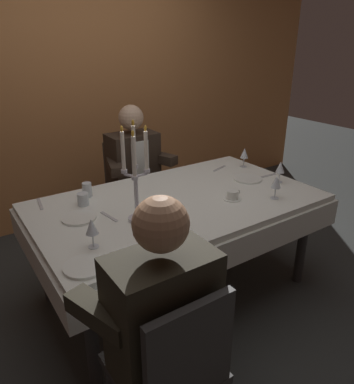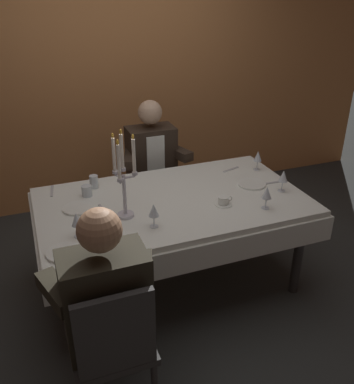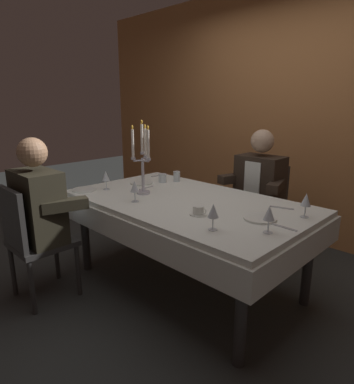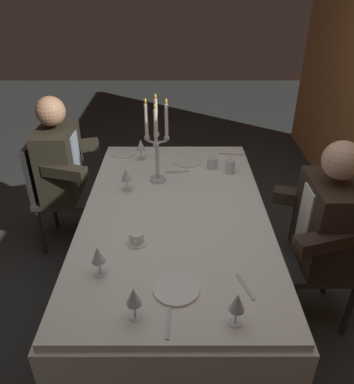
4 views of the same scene
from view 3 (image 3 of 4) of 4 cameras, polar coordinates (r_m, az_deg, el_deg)
name	(u,v)px [view 3 (image 3 of 4)]	position (r m, az deg, el deg)	size (l,w,h in m)	color
ground_plane	(185,284)	(2.93, 1.43, -15.31)	(12.00, 12.00, 0.00)	#303331
back_wall	(292,114)	(3.91, 18.91, 12.34)	(6.00, 0.12, 2.70)	#C87F47
dining_table	(186,214)	(2.67, 1.52, -3.75)	(1.94, 1.14, 0.74)	white
candelabra	(143,161)	(2.76, -5.84, 5.17)	(0.15, 0.17, 0.60)	silver
dinner_plate_0	(260,218)	(2.27, 13.87, -4.33)	(0.22, 0.22, 0.01)	white
dinner_plate_1	(141,183)	(3.17, -6.03, 1.54)	(0.21, 0.21, 0.01)	white
dinner_plate_2	(84,190)	(3.01, -15.41, 0.37)	(0.21, 0.21, 0.01)	white
wine_glass_0	(106,177)	(2.98, -11.95, 2.56)	(0.07, 0.07, 0.16)	silver
wine_glass_1	(269,214)	(2.02, 15.31, -3.63)	(0.07, 0.07, 0.16)	silver
wine_glass_2	(306,201)	(2.37, 20.98, -1.37)	(0.07, 0.07, 0.16)	silver
wine_glass_3	(135,187)	(2.57, -7.18, 0.82)	(0.07, 0.07, 0.16)	silver
wine_glass_4	(213,212)	(2.00, 6.14, -3.32)	(0.07, 0.07, 0.16)	silver
water_tumbler_0	(162,178)	(3.20, -2.49, 2.38)	(0.07, 0.07, 0.08)	silver
water_tumbler_1	(177,176)	(3.23, -0.04, 2.66)	(0.06, 0.06, 0.10)	silver
coffee_cup_0	(199,211)	(2.29, 3.68, -3.19)	(0.13, 0.12, 0.06)	white
spoon_0	(146,188)	(3.00, -5.21, 0.71)	(0.17, 0.02, 0.01)	#B7B7BC
fork_1	(282,208)	(2.54, 17.29, -2.56)	(0.17, 0.02, 0.01)	#B7B7BC
fork_2	(284,227)	(2.16, 17.65, -5.70)	(0.17, 0.02, 0.01)	#B7B7BC
knife_3	(159,175)	(3.49, -3.03, 2.81)	(0.19, 0.02, 0.01)	#B7B7BC
seated_diner_0	(37,206)	(2.69, -22.53, -2.23)	(0.63, 0.48, 1.24)	#2E2C2B
seated_diner_1	(260,184)	(3.26, 13.84, 1.37)	(0.63, 0.48, 1.24)	#2E2C2B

